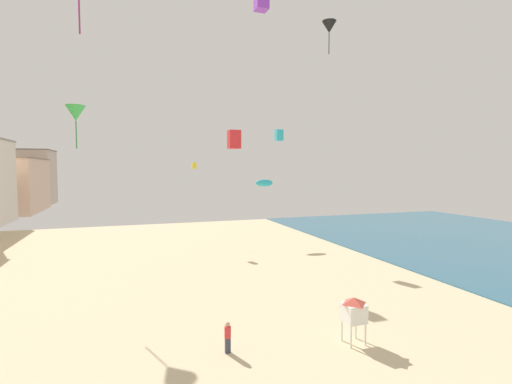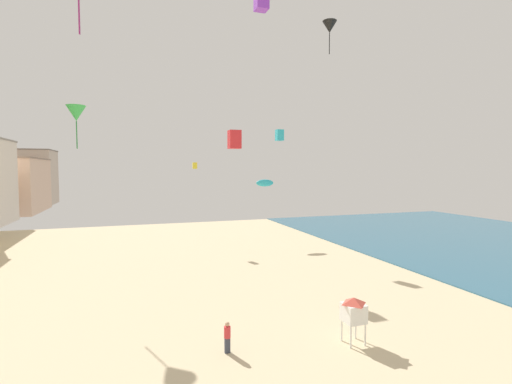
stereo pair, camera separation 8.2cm
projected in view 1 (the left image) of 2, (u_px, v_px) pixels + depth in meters
The scene contains 11 objects.
boardwalk_hotel_distant at pixel (5, 185), 81.97m from camera, with size 14.29×21.10×12.04m.
boardwalk_hotel_furthest at pixel (28, 177), 100.71m from camera, with size 12.56×12.98×14.81m.
kite_flyer at pixel (228, 335), 19.38m from camera, with size 0.34×0.34×1.64m.
lifeguard_stand at pixel (354, 310), 20.42m from camera, with size 1.10×1.10×2.55m.
kite_red_box at pixel (234, 139), 35.20m from camera, with size 1.10×1.10×1.72m.
kite_green_delta at pixel (76, 113), 29.32m from camera, with size 1.49×1.49×3.38m.
kite_yellow_box at pixel (194, 166), 46.49m from camera, with size 0.51×0.51×0.80m.
kite_black_delta at pixel (329, 27), 34.18m from camera, with size 1.31×1.31×2.97m.
kite_cyan_box at pixel (279, 135), 42.27m from camera, with size 0.79×0.79×1.24m.
kite_cyan_parafoil at pixel (264, 183), 48.42m from camera, with size 2.34×0.65×0.91m.
kite_purple_box at pixel (261, 0), 24.50m from camera, with size 0.83×0.83×1.31m.
Camera 1 is at (-4.15, -6.74, 9.53)m, focal length 26.26 mm.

